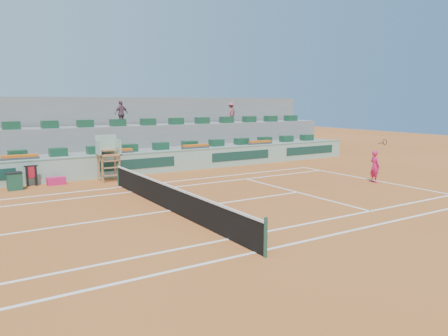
% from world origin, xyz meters
% --- Properties ---
extents(ground, '(90.00, 90.00, 0.00)m').
position_xyz_m(ground, '(0.00, 0.00, 0.00)').
color(ground, '#A3501F').
rests_on(ground, ground).
extents(seating_tier_lower, '(36.00, 4.00, 1.20)m').
position_xyz_m(seating_tier_lower, '(0.00, 10.70, 0.60)').
color(seating_tier_lower, gray).
rests_on(seating_tier_lower, ground).
extents(seating_tier_upper, '(36.00, 2.40, 2.60)m').
position_xyz_m(seating_tier_upper, '(0.00, 12.30, 1.30)').
color(seating_tier_upper, gray).
rests_on(seating_tier_upper, ground).
extents(stadium_back_wall, '(36.00, 0.40, 4.40)m').
position_xyz_m(stadium_back_wall, '(0.00, 13.90, 2.20)').
color(stadium_back_wall, gray).
rests_on(stadium_back_wall, ground).
extents(player_bag, '(0.88, 0.39, 0.39)m').
position_xyz_m(player_bag, '(-2.57, 7.79, 0.19)').
color(player_bag, '#DB1C61').
rests_on(player_bag, ground).
extents(spectator_mid, '(0.99, 0.63, 1.58)m').
position_xyz_m(spectator_mid, '(2.20, 11.57, 3.39)').
color(spectator_mid, '#724C57').
rests_on(spectator_mid, seating_tier_upper).
extents(spectator_right, '(1.09, 0.89, 1.47)m').
position_xyz_m(spectator_right, '(10.35, 11.66, 3.34)').
color(spectator_right, '#A35157').
rests_on(spectator_right, seating_tier_upper).
extents(court_lines, '(23.89, 11.09, 0.01)m').
position_xyz_m(court_lines, '(0.00, 0.00, 0.01)').
color(court_lines, white).
rests_on(court_lines, ground).
extents(tennis_net, '(0.10, 11.97, 1.10)m').
position_xyz_m(tennis_net, '(0.00, 0.00, 0.53)').
color(tennis_net, black).
rests_on(tennis_net, ground).
extents(advertising_hoarding, '(36.00, 0.34, 1.26)m').
position_xyz_m(advertising_hoarding, '(0.02, 8.50, 0.63)').
color(advertising_hoarding, '#94BBA7').
rests_on(advertising_hoarding, ground).
extents(umpire_chair, '(1.10, 0.90, 2.40)m').
position_xyz_m(umpire_chair, '(0.00, 7.50, 1.54)').
color(umpire_chair, '#9F683C').
rests_on(umpire_chair, ground).
extents(seat_row_lower, '(32.90, 0.60, 0.44)m').
position_xyz_m(seat_row_lower, '(0.00, 9.80, 1.42)').
color(seat_row_lower, '#17462C').
rests_on(seat_row_lower, seating_tier_lower).
extents(seat_row_upper, '(32.90, 0.60, 0.44)m').
position_xyz_m(seat_row_upper, '(0.00, 11.70, 2.82)').
color(seat_row_upper, '#17462C').
rests_on(seat_row_upper, seating_tier_upper).
extents(flower_planters, '(26.80, 0.36, 0.28)m').
position_xyz_m(flower_planters, '(-1.50, 9.00, 1.33)').
color(flower_planters, '#454545').
rests_on(flower_planters, seating_tier_lower).
extents(drink_cooler_a, '(0.68, 0.59, 0.84)m').
position_xyz_m(drink_cooler_a, '(-4.48, 7.50, 0.42)').
color(drink_cooler_a, '#174632').
rests_on(drink_cooler_a, ground).
extents(towel_rack, '(0.64, 0.11, 1.03)m').
position_xyz_m(towel_rack, '(-3.65, 8.07, 0.60)').
color(towel_rack, black).
rests_on(towel_rack, ground).
extents(tennis_player, '(0.52, 0.90, 2.28)m').
position_xyz_m(tennis_player, '(11.46, -0.19, 0.84)').
color(tennis_player, '#DB1C61').
rests_on(tennis_player, ground).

